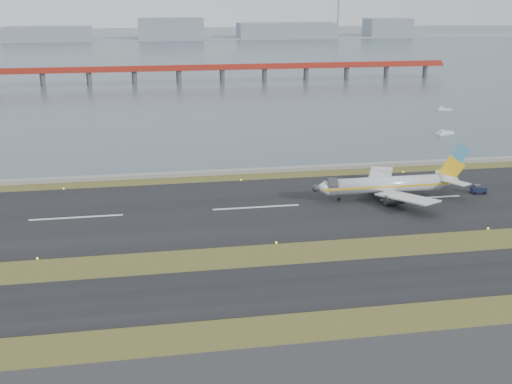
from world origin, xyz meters
TOP-DOWN VIEW (x-y plane):
  - ground at (0.00, 0.00)m, footprint 1000.00×1000.00m
  - taxiway_strip at (0.00, -12.00)m, footprint 1000.00×18.00m
  - runway_strip at (0.00, 30.00)m, footprint 1000.00×45.00m
  - seawall at (0.00, 60.00)m, footprint 1000.00×2.50m
  - bay_water at (0.00, 460.00)m, footprint 1400.00×800.00m
  - red_pier at (20.00, 250.00)m, footprint 260.00×5.00m
  - far_shoreline at (13.62, 620.00)m, footprint 1400.00×80.00m
  - airliner at (32.67, 31.41)m, footprint 38.52×32.89m
  - pushback_tug at (55.51, 31.19)m, footprint 3.73×2.47m
  - workboat_near at (78.62, 97.12)m, footprint 7.56×4.97m
  - workboat_far at (100.39, 142.54)m, footprint 6.34×2.55m

SIDE VIEW (x-z plane):
  - ground at x=0.00m, z-range 0.00..0.00m
  - bay_water at x=0.00m, z-range -0.65..0.65m
  - taxiway_strip at x=0.00m, z-range 0.00..0.10m
  - runway_strip at x=0.00m, z-range 0.00..0.10m
  - workboat_far at x=100.39m, z-range -0.28..1.22m
  - seawall at x=0.00m, z-range 0.00..1.00m
  - workboat_near at x=78.62m, z-range -0.32..1.44m
  - pushback_tug at x=55.51m, z-range -0.03..2.21m
  - airliner at x=32.67m, z-range -2.94..9.86m
  - far_shoreline at x=13.62m, z-range -24.18..36.32m
  - red_pier at x=20.00m, z-range 2.18..12.38m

